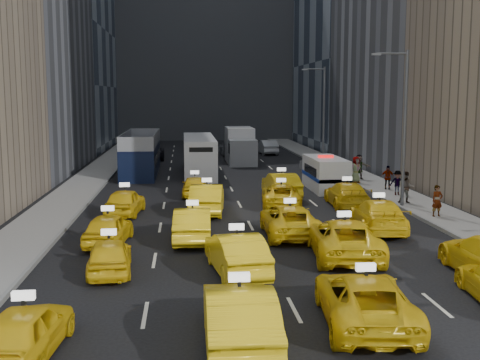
# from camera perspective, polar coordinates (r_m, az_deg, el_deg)

# --- Properties ---
(ground) EXTENTS (160.00, 160.00, 0.00)m
(ground) POSITION_cam_1_polar(r_m,az_deg,el_deg) (22.53, 3.29, -8.68)
(ground) COLOR black
(ground) RESTS_ON ground
(sidewalk_west) EXTENTS (3.00, 90.00, 0.15)m
(sidewalk_west) POSITION_cam_1_polar(r_m,az_deg,el_deg) (47.32, -14.09, 0.01)
(sidewalk_west) COLOR gray
(sidewalk_west) RESTS_ON ground
(sidewalk_east) EXTENTS (3.00, 90.00, 0.15)m
(sidewalk_east) POSITION_cam_1_polar(r_m,az_deg,el_deg) (48.75, 11.10, 0.33)
(sidewalk_east) COLOR gray
(sidewalk_east) RESTS_ON ground
(curb_west) EXTENTS (0.15, 90.00, 0.18)m
(curb_west) POSITION_cam_1_polar(r_m,az_deg,el_deg) (47.12, -12.35, 0.05)
(curb_west) COLOR slate
(curb_west) RESTS_ON ground
(curb_east) EXTENTS (0.15, 90.00, 0.18)m
(curb_east) POSITION_cam_1_polar(r_m,az_deg,el_deg) (48.36, 9.45, 0.33)
(curb_east) COLOR slate
(curb_east) RESTS_ON ground
(building_backdrop) EXTENTS (30.00, 12.00, 40.00)m
(building_backdrop) POSITION_cam_1_polar(r_m,az_deg,el_deg) (94.36, -3.47, 16.25)
(building_backdrop) COLOR slate
(building_backdrop) RESTS_ON ground
(streetlight_near) EXTENTS (2.15, 0.22, 9.00)m
(streetlight_near) POSITION_cam_1_polar(r_m,az_deg,el_deg) (35.62, 15.19, 5.25)
(streetlight_near) COLOR #595B60
(streetlight_near) RESTS_ON ground
(streetlight_far) EXTENTS (2.15, 0.22, 9.00)m
(streetlight_far) POSITION_cam_1_polar(r_m,az_deg,el_deg) (54.79, 7.83, 6.32)
(streetlight_far) COLOR #595B60
(streetlight_far) RESTS_ON ground
(taxi_0) EXTENTS (2.00, 4.15, 1.37)m
(taxi_0) POSITION_cam_1_polar(r_m,az_deg,el_deg) (16.27, -19.69, -13.29)
(taxi_0) COLOR yellow
(taxi_0) RESTS_ON ground
(taxi_1) EXTENTS (1.80, 5.05, 1.66)m
(taxi_1) POSITION_cam_1_polar(r_m,az_deg,el_deg) (15.86, -0.08, -12.81)
(taxi_1) COLOR yellow
(taxi_1) RESTS_ON ground
(taxi_2) EXTENTS (2.95, 5.45, 1.45)m
(taxi_2) POSITION_cam_1_polar(r_m,az_deg,el_deg) (17.75, 11.74, -11.03)
(taxi_2) COLOR yellow
(taxi_2) RESTS_ON ground
(taxi_4) EXTENTS (1.87, 4.01, 1.33)m
(taxi_4) POSITION_cam_1_polar(r_m,az_deg,el_deg) (22.65, -12.27, -7.02)
(taxi_4) COLOR yellow
(taxi_4) RESTS_ON ground
(taxi_5) EXTENTS (2.22, 4.79, 1.52)m
(taxi_5) POSITION_cam_1_polar(r_m,az_deg,el_deg) (22.11, -0.33, -6.94)
(taxi_5) COLOR yellow
(taxi_5) RESTS_ON ground
(taxi_6) EXTENTS (3.11, 5.81, 1.55)m
(taxi_6) POSITION_cam_1_polar(r_m,az_deg,el_deg) (24.64, 9.80, -5.46)
(taxi_6) COLOR yellow
(taxi_6) RESTS_ON ground
(taxi_8) EXTENTS (2.06, 4.24, 1.39)m
(taxi_8) POSITION_cam_1_polar(r_m,az_deg,el_deg) (26.92, -12.38, -4.55)
(taxi_8) COLOR yellow
(taxi_8) RESTS_ON ground
(taxi_9) EXTENTS (1.79, 4.68, 1.52)m
(taxi_9) POSITION_cam_1_polar(r_m,az_deg,el_deg) (27.00, -4.52, -4.21)
(taxi_9) COLOR yellow
(taxi_9) RESTS_ON ground
(taxi_10) EXTENTS (2.51, 5.24, 1.44)m
(taxi_10) POSITION_cam_1_polar(r_m,az_deg,el_deg) (27.98, 4.73, -3.86)
(taxi_10) COLOR yellow
(taxi_10) RESTS_ON ground
(taxi_11) EXTENTS (2.79, 5.52, 1.54)m
(taxi_11) POSITION_cam_1_polar(r_m,az_deg,el_deg) (29.63, 12.97, -3.28)
(taxi_11) COLOR yellow
(taxi_11) RESTS_ON ground
(taxi_12) EXTENTS (2.17, 4.40, 1.44)m
(taxi_12) POSITION_cam_1_polar(r_m,az_deg,el_deg) (33.39, -10.85, -2.04)
(taxi_12) COLOR yellow
(taxi_12) RESTS_ON ground
(taxi_13) EXTENTS (2.20, 5.14, 1.65)m
(taxi_13) POSITION_cam_1_polar(r_m,az_deg,el_deg) (33.22, -3.15, -1.78)
(taxi_13) COLOR yellow
(taxi_13) RESTS_ON ground
(taxi_14) EXTENTS (2.76, 5.01, 1.33)m
(taxi_14) POSITION_cam_1_polar(r_m,az_deg,el_deg) (35.43, 3.91, -1.43)
(taxi_14) COLOR yellow
(taxi_14) RESTS_ON ground
(taxi_15) EXTENTS (2.28, 5.07, 1.44)m
(taxi_15) POSITION_cam_1_polar(r_m,az_deg,el_deg) (35.77, 10.09, -1.35)
(taxi_15) COLOR yellow
(taxi_15) RESTS_ON ground
(taxi_16) EXTENTS (1.74, 4.03, 1.35)m
(taxi_16) POSITION_cam_1_polar(r_m,az_deg,el_deg) (38.87, -4.31, -0.58)
(taxi_16) COLOR yellow
(taxi_16) RESTS_ON ground
(taxi_17) EXTENTS (2.00, 4.91, 1.58)m
(taxi_17) POSITION_cam_1_polar(r_m,az_deg,el_deg) (38.48, 3.94, -0.48)
(taxi_17) COLOR yellow
(taxi_17) RESTS_ON ground
(nypd_van) EXTENTS (2.40, 5.69, 2.41)m
(nypd_van) POSITION_cam_1_polar(r_m,az_deg,el_deg) (41.86, 8.10, 0.55)
(nypd_van) COLOR silver
(nypd_van) RESTS_ON ground
(double_decker) EXTENTS (4.12, 11.96, 3.41)m
(double_decker) POSITION_cam_1_polar(r_m,az_deg,el_deg) (50.56, -9.35, 2.49)
(double_decker) COLOR black
(double_decker) RESTS_ON ground
(city_bus) EXTENTS (3.13, 12.03, 3.08)m
(city_bus) POSITION_cam_1_polar(r_m,az_deg,el_deg) (50.15, -3.91, 2.34)
(city_bus) COLOR silver
(city_bus) RESTS_ON ground
(box_truck) EXTENTS (2.88, 7.52, 3.39)m
(box_truck) POSITION_cam_1_polar(r_m,az_deg,el_deg) (58.00, 0.02, 3.27)
(box_truck) COLOR silver
(box_truck) RESTS_ON ground
(misc_car_0) EXTENTS (1.58, 4.41, 1.45)m
(misc_car_0) POSITION_cam_1_polar(r_m,az_deg,el_deg) (50.54, 6.98, 1.43)
(misc_car_0) COLOR #94969B
(misc_car_0) RESTS_ON ground
(misc_car_1) EXTENTS (2.65, 5.57, 1.53)m
(misc_car_1) POSITION_cam_1_polar(r_m,az_deg,el_deg) (61.90, -8.39, 2.64)
(misc_car_1) COLOR black
(misc_car_1) RESTS_ON ground
(misc_car_2) EXTENTS (2.60, 5.53, 1.56)m
(misc_car_2) POSITION_cam_1_polar(r_m,az_deg,el_deg) (65.86, -0.97, 3.06)
(misc_car_2) COLOR slate
(misc_car_2) RESTS_ON ground
(misc_car_3) EXTENTS (2.10, 4.77, 1.60)m
(misc_car_3) POSITION_cam_1_polar(r_m,az_deg,el_deg) (65.21, -4.04, 3.01)
(misc_car_3) COLOR black
(misc_car_3) RESTS_ON ground
(misc_car_4) EXTENTS (1.91, 4.88, 1.58)m
(misc_car_4) POSITION_cam_1_polar(r_m,az_deg,el_deg) (66.95, 2.62, 3.14)
(misc_car_4) COLOR #A6A9AE
(misc_car_4) RESTS_ON ground
(pedestrian_0) EXTENTS (0.65, 0.48, 1.66)m
(pedestrian_0) POSITION_cam_1_polar(r_m,az_deg,el_deg) (33.24, 18.19, -1.89)
(pedestrian_0) COLOR gray
(pedestrian_0) RESTS_ON sidewalk_east
(pedestrian_1) EXTENTS (1.03, 0.79, 1.88)m
(pedestrian_1) POSITION_cam_1_polar(r_m,az_deg,el_deg) (36.78, 15.47, -0.68)
(pedestrian_1) COLOR gray
(pedestrian_1) RESTS_ON sidewalk_east
(pedestrian_2) EXTENTS (1.07, 0.60, 1.57)m
(pedestrian_2) POSITION_cam_1_polar(r_m,az_deg,el_deg) (39.71, 14.70, -0.26)
(pedestrian_2) COLOR gray
(pedestrian_2) RESTS_ON sidewalk_east
(pedestrian_3) EXTENTS (1.02, 0.68, 1.60)m
(pedestrian_3) POSITION_cam_1_polar(r_m,az_deg,el_deg) (42.02, 13.81, 0.24)
(pedestrian_3) COLOR gray
(pedestrian_3) RESTS_ON sidewalk_east
(pedestrian_4) EXTENTS (1.06, 0.82, 1.91)m
(pedestrian_4) POSITION_cam_1_polar(r_m,az_deg,el_deg) (44.63, 10.94, 0.97)
(pedestrian_4) COLOR gray
(pedestrian_4) RESTS_ON sidewalk_east
(pedestrian_5) EXTENTS (1.81, 0.79, 1.88)m
(pedestrian_5) POSITION_cam_1_polar(r_m,az_deg,el_deg) (46.56, 11.20, 1.23)
(pedestrian_5) COLOR gray
(pedestrian_5) RESTS_ON sidewalk_east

